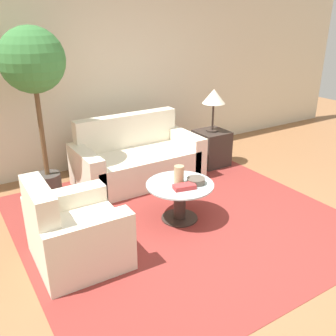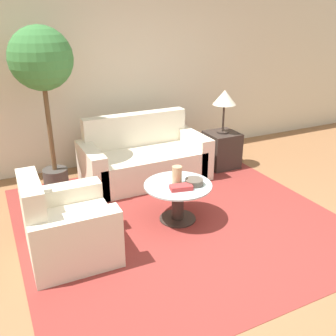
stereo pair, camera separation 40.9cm
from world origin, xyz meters
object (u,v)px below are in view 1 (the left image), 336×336
potted_plant (33,70)px  sofa_main (136,160)px  coffee_table (180,197)px  vase (179,175)px  bowl (196,181)px  book_stack (184,187)px  armchair (72,235)px  table_lamp (214,98)px

potted_plant → sofa_main: bearing=-8.0°
coffee_table → vase: vase is taller
sofa_main → bowl: size_ratio=8.54×
book_stack → bowl: bearing=26.1°
sofa_main → book_stack: size_ratio=6.68×
armchair → vase: 1.32m
bowl → book_stack: bearing=-166.4°
armchair → bowl: size_ratio=4.34×
sofa_main → bowl: (0.05, -1.36, 0.19)m
book_stack → sofa_main: bearing=96.8°
bowl → sofa_main: bearing=92.0°
sofa_main → table_lamp: 1.47m
armchair → book_stack: armchair is taller
coffee_table → bowl: (0.16, -0.09, 0.19)m
armchair → potted_plant: (0.21, 1.56, 1.32)m
coffee_table → table_lamp: (1.36, 1.14, 0.77)m
armchair → potted_plant: size_ratio=0.42×
vase → armchair: bearing=-174.3°
sofa_main → bowl: bearing=-88.0°
sofa_main → coffee_table: (-0.11, -1.27, 0.00)m
table_lamp → bowl: 1.81m
potted_plant → book_stack: bearing=-56.0°
armchair → table_lamp: bearing=-63.4°
coffee_table → book_stack: (-0.03, -0.13, 0.18)m
coffee_table → table_lamp: table_lamp is taller
vase → bowl: (0.16, -0.10, -0.07)m
table_lamp → book_stack: table_lamp is taller
vase → book_stack: size_ratio=0.82×
sofa_main → coffee_table: sofa_main is taller
potted_plant → vase: 2.08m
potted_plant → vase: (1.08, -1.43, -1.05)m
table_lamp → vase: bearing=-140.3°
vase → book_stack: 0.16m
sofa_main → armchair: sofa_main is taller
sofa_main → book_stack: (-0.14, -1.40, 0.19)m
book_stack → table_lamp: bearing=55.0°
coffee_table → potted_plant: 2.24m
bowl → book_stack: (-0.19, -0.05, -0.01)m
sofa_main → table_lamp: table_lamp is taller
sofa_main → armchair: size_ratio=1.97×
sofa_main → book_stack: bearing=-95.7°
book_stack → potted_plant: bearing=136.4°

